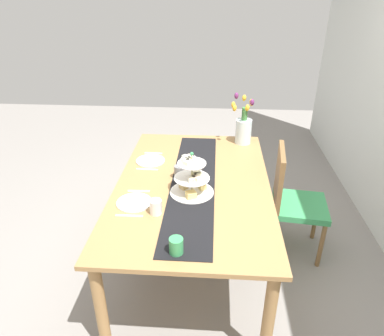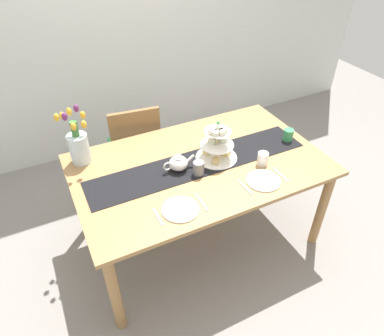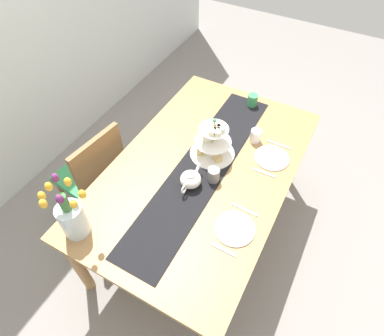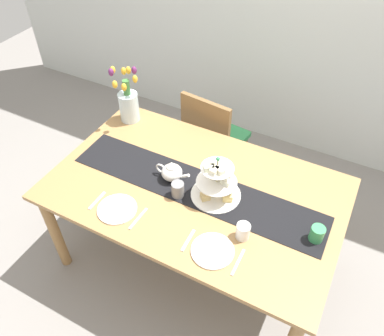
{
  "view_description": "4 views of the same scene",
  "coord_description": "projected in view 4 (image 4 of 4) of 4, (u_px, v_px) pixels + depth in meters",
  "views": [
    {
      "loc": [
        2.18,
        0.14,
        2.03
      ],
      "look_at": [
        -0.07,
        -0.01,
        0.84
      ],
      "focal_mm": 32.95,
      "sensor_mm": 36.0,
      "label": 1
    },
    {
      "loc": [
        -0.93,
        -1.76,
        2.27
      ],
      "look_at": [
        -0.09,
        -0.05,
        0.78
      ],
      "focal_mm": 32.9,
      "sensor_mm": 36.0,
      "label": 2
    },
    {
      "loc": [
        -1.24,
        -0.6,
        2.36
      ],
      "look_at": [
        -0.05,
        0.05,
        0.78
      ],
      "focal_mm": 30.4,
      "sensor_mm": 36.0,
      "label": 3
    },
    {
      "loc": [
        0.73,
        -1.43,
        2.47
      ],
      "look_at": [
        -0.05,
        0.04,
        0.86
      ],
      "focal_mm": 35.99,
      "sensor_mm": 36.0,
      "label": 4
    }
  ],
  "objects": [
    {
      "name": "mug_orange",
      "position": [
        317.0,
        234.0,
        2.04
      ],
      "size": [
        0.08,
        0.08,
        0.09
      ],
      "primitive_type": "cylinder",
      "color": "#389356",
      "rests_on": "dining_table"
    },
    {
      "name": "fork_right",
      "position": [
        188.0,
        240.0,
        2.07
      ],
      "size": [
        0.02,
        0.15,
        0.01
      ],
      "primitive_type": "cube",
      "rotation": [
        0.0,
        0.0,
        0.03
      ],
      "color": "silver",
      "rests_on": "dining_table"
    },
    {
      "name": "knife_left",
      "position": [
        138.0,
        218.0,
        2.17
      ],
      "size": [
        0.02,
        0.17,
        0.01
      ],
      "primitive_type": "cube",
      "rotation": [
        0.0,
        0.0,
        -0.03
      ],
      "color": "silver",
      "rests_on": "dining_table"
    },
    {
      "name": "mug_white_text",
      "position": [
        243.0,
        231.0,
        2.05
      ],
      "size": [
        0.08,
        0.08,
        0.09
      ],
      "primitive_type": "cylinder",
      "color": "white",
      "rests_on": "dining_table"
    },
    {
      "name": "room_wall_rear",
      "position": [
        292.0,
        4.0,
        3.02
      ],
      "size": [
        6.0,
        0.08,
        2.6
      ],
      "primitive_type": "cube",
      "color": "silver",
      "rests_on": "ground_plane"
    },
    {
      "name": "ground_plane",
      "position": [
        195.0,
        256.0,
        2.87
      ],
      "size": [
        8.0,
        8.0,
        0.0
      ],
      "primitive_type": "plane",
      "color": "gray"
    },
    {
      "name": "chair_left",
      "position": [
        212.0,
        136.0,
        3.1
      ],
      "size": [
        0.47,
        0.47,
        0.91
      ],
      "color": "brown",
      "rests_on": "ground_plane"
    },
    {
      "name": "tiered_cake_stand",
      "position": [
        217.0,
        183.0,
        2.23
      ],
      "size": [
        0.3,
        0.3,
        0.3
      ],
      "color": "beige",
      "rests_on": "table_runner"
    },
    {
      "name": "knife_right",
      "position": [
        238.0,
        262.0,
        1.97
      ],
      "size": [
        0.02,
        0.17,
        0.01
      ],
      "primitive_type": "cube",
      "rotation": [
        0.0,
        0.0,
        0.01
      ],
      "color": "silver",
      "rests_on": "dining_table"
    },
    {
      "name": "fork_left",
      "position": [
        97.0,
        200.0,
        2.27
      ],
      "size": [
        0.02,
        0.15,
        0.01
      ],
      "primitive_type": "cube",
      "rotation": [
        0.0,
        0.0,
        -0.01
      ],
      "color": "silver",
      "rests_on": "dining_table"
    },
    {
      "name": "dining_table",
      "position": [
        195.0,
        197.0,
        2.41
      ],
      "size": [
        1.77,
        1.09,
        0.75
      ],
      "color": "#A37747",
      "rests_on": "ground_plane"
    },
    {
      "name": "dinner_plate_right",
      "position": [
        213.0,
        251.0,
        2.02
      ],
      "size": [
        0.23,
        0.23,
        0.01
      ],
      "primitive_type": "cylinder",
      "color": "white",
      "rests_on": "dining_table"
    },
    {
      "name": "tulip_vase",
      "position": [
        128.0,
        102.0,
        2.75
      ],
      "size": [
        0.2,
        0.2,
        0.44
      ],
      "color": "silver",
      "rests_on": "dining_table"
    },
    {
      "name": "teapot",
      "position": [
        172.0,
        172.0,
        2.36
      ],
      "size": [
        0.24,
        0.13,
        0.14
      ],
      "color": "white",
      "rests_on": "table_runner"
    },
    {
      "name": "mug_grey",
      "position": [
        178.0,
        189.0,
        2.27
      ],
      "size": [
        0.08,
        0.08,
        0.09
      ],
      "primitive_type": "cylinder",
      "color": "slate",
      "rests_on": "table_runner"
    },
    {
      "name": "table_runner",
      "position": [
        195.0,
        187.0,
        2.35
      ],
      "size": [
        1.62,
        0.31,
        0.0
      ],
      "primitive_type": "cube",
      "color": "black",
      "rests_on": "dining_table"
    },
    {
      "name": "dinner_plate_left",
      "position": [
        117.0,
        209.0,
        2.22
      ],
      "size": [
        0.23,
        0.23,
        0.01
      ],
      "primitive_type": "cylinder",
      "color": "white",
      "rests_on": "dining_table"
    }
  ]
}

